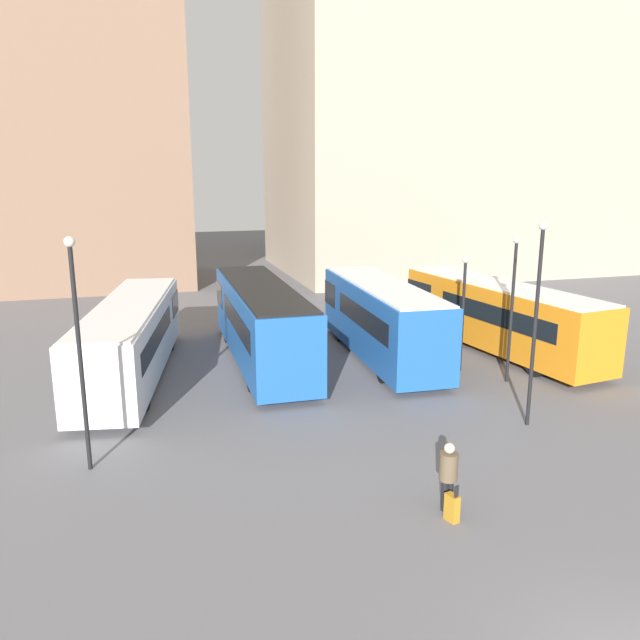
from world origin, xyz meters
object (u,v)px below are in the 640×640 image
(bus_3, at_px, (498,314))
(lamp_post_1, at_px, (78,339))
(bus_2, at_px, (381,318))
(suitcase, at_px, (452,508))
(lamp_post_0, at_px, (536,310))
(bus_0, at_px, (131,336))
(trash_bin, at_px, (439,362))
(traveler, at_px, (448,470))
(lamp_post_2, at_px, (513,298))
(bus_1, at_px, (261,320))
(lamp_post_3, at_px, (463,303))

(bus_3, relative_size, lamp_post_1, 1.83)
(bus_2, xyz_separation_m, suitcase, (-3.33, -12.93, -1.46))
(lamp_post_0, bearing_deg, bus_0, 144.60)
(lamp_post_1, bearing_deg, trash_bin, 20.98)
(bus_0, height_order, bus_3, bus_3)
(bus_3, relative_size, suitcase, 12.20)
(traveler, bearing_deg, lamp_post_2, -54.76)
(traveler, relative_size, lamp_post_1, 0.27)
(lamp_post_0, distance_m, lamp_post_2, 4.34)
(trash_bin, bearing_deg, lamp_post_0, -87.18)
(bus_1, distance_m, lamp_post_0, 11.78)
(bus_1, xyz_separation_m, lamp_post_0, (6.94, -9.31, 1.99))
(bus_1, bearing_deg, lamp_post_0, -142.49)
(lamp_post_1, distance_m, trash_bin, 14.51)
(bus_1, relative_size, traveler, 6.67)
(bus_0, xyz_separation_m, suitcase, (7.20, -13.24, -1.31))
(lamp_post_1, bearing_deg, lamp_post_0, -2.94)
(traveler, relative_size, suitcase, 1.80)
(traveler, xyz_separation_m, suitcase, (-0.13, -0.50, -0.69))
(bus_1, distance_m, lamp_post_1, 10.99)
(bus_0, distance_m, lamp_post_1, 8.41)
(lamp_post_3, bearing_deg, lamp_post_1, -160.43)
(bus_1, bearing_deg, lamp_post_1, 143.64)
(bus_0, bearing_deg, lamp_post_3, -93.36)
(lamp_post_3, relative_size, trash_bin, 5.59)
(bus_1, relative_size, lamp_post_1, 1.80)
(bus_0, bearing_deg, bus_1, -74.29)
(bus_0, height_order, lamp_post_0, lamp_post_0)
(lamp_post_1, distance_m, lamp_post_2, 15.58)
(suitcase, height_order, lamp_post_0, lamp_post_0)
(bus_1, xyz_separation_m, suitcase, (1.83, -13.81, -1.48))
(lamp_post_1, height_order, lamp_post_3, lamp_post_1)
(lamp_post_1, xyz_separation_m, lamp_post_2, (15.23, 3.26, -0.39))
(bus_3, bearing_deg, bus_0, 79.29)
(traveler, bearing_deg, lamp_post_3, -44.67)
(lamp_post_3, bearing_deg, bus_2, 132.20)
(bus_0, bearing_deg, lamp_post_2, -99.10)
(bus_2, bearing_deg, lamp_post_3, -135.39)
(lamp_post_2, bearing_deg, lamp_post_0, -113.93)
(lamp_post_0, xyz_separation_m, lamp_post_1, (-13.48, 0.69, -0.08))
(lamp_post_3, bearing_deg, bus_1, 154.78)
(bus_0, relative_size, lamp_post_3, 2.56)
(bus_0, xyz_separation_m, trash_bin, (12.03, -3.00, -1.23))
(bus_2, bearing_deg, suitcase, 167.97)
(traveler, xyz_separation_m, lamp_post_0, (4.98, 3.99, 2.78))
(lamp_post_0, bearing_deg, lamp_post_3, 83.27)
(bus_3, height_order, lamp_post_3, lamp_post_3)
(bus_0, relative_size, traveler, 7.02)
(bus_0, bearing_deg, bus_3, -83.02)
(bus_1, relative_size, lamp_post_0, 1.76)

